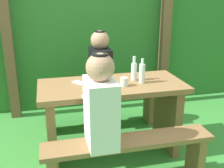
% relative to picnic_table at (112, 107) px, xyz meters
% --- Properties ---
extents(ground_plane, '(12.00, 12.00, 0.00)m').
position_rel_picnic_table_xyz_m(ground_plane, '(0.00, 0.00, -0.51)').
color(ground_plane, '#3A8B37').
extents(hedge_backdrop, '(6.40, 0.67, 1.66)m').
position_rel_picnic_table_xyz_m(hedge_backdrop, '(0.00, 1.63, 0.32)').
color(hedge_backdrop, '#2D732A').
rests_on(hedge_backdrop, ground_plane).
extents(pergola_post_left, '(0.12, 0.12, 1.91)m').
position_rel_picnic_table_xyz_m(pergola_post_left, '(-1.04, 1.14, 0.44)').
color(pergola_post_left, brown).
rests_on(pergola_post_left, ground_plane).
extents(pergola_post_right, '(0.12, 0.12, 1.91)m').
position_rel_picnic_table_xyz_m(pergola_post_right, '(1.04, 1.14, 0.44)').
color(pergola_post_right, brown).
rests_on(pergola_post_right, ground_plane).
extents(picnic_table, '(1.40, 0.64, 0.75)m').
position_rel_picnic_table_xyz_m(picnic_table, '(0.00, 0.00, 0.00)').
color(picnic_table, olive).
rests_on(picnic_table, ground_plane).
extents(bench_near, '(1.40, 0.24, 0.46)m').
position_rel_picnic_table_xyz_m(bench_near, '(0.00, -0.57, -0.18)').
color(bench_near, olive).
rests_on(bench_near, ground_plane).
extents(bench_far, '(1.40, 0.24, 0.46)m').
position_rel_picnic_table_xyz_m(bench_far, '(0.00, 0.57, -0.18)').
color(bench_far, olive).
rests_on(bench_far, ground_plane).
extents(person_white_shirt, '(0.25, 0.35, 0.72)m').
position_rel_picnic_table_xyz_m(person_white_shirt, '(-0.23, -0.57, 0.29)').
color(person_white_shirt, white).
rests_on(person_white_shirt, bench_near).
extents(person_black_coat, '(0.25, 0.35, 0.72)m').
position_rel_picnic_table_xyz_m(person_black_coat, '(-0.00, 0.57, 0.29)').
color(person_black_coat, black).
rests_on(person_black_coat, bench_far).
extents(drinking_glass, '(0.08, 0.08, 0.08)m').
position_rel_picnic_table_xyz_m(drinking_glass, '(0.09, -0.09, 0.28)').
color(drinking_glass, silver).
rests_on(drinking_glass, picnic_table).
extents(bottle_left, '(0.06, 0.06, 0.24)m').
position_rel_picnic_table_xyz_m(bottle_left, '(0.24, 0.05, 0.34)').
color(bottle_left, silver).
rests_on(bottle_left, picnic_table).
extents(bottle_right, '(0.06, 0.06, 0.24)m').
position_rel_picnic_table_xyz_m(bottle_right, '(0.29, -0.04, 0.34)').
color(bottle_right, silver).
rests_on(bottle_right, picnic_table).
extents(cell_phone, '(0.14, 0.16, 0.01)m').
position_rel_picnic_table_xyz_m(cell_phone, '(-0.31, 0.09, 0.25)').
color(cell_phone, silver).
rests_on(cell_phone, picnic_table).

